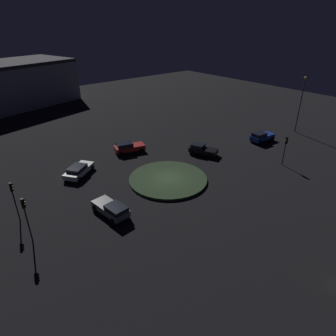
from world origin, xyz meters
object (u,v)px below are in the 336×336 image
Objects in this scene: traffic_light_north at (13,194)px; car_blue at (262,137)px; car_black at (202,150)px; car_grey at (112,209)px; car_white at (79,170)px; car_red at (128,147)px; store_building at (3,86)px; streetlamp_south at (301,99)px; traffic_light_north_near at (25,212)px; traffic_light_southwest at (285,145)px.

car_blue is at bearing 6.10° from traffic_light_north.
car_grey is at bearing -98.18° from car_black.
traffic_light_north reaches higher than car_white.
car_grey is at bearing -112.51° from car_red.
store_building is (45.06, 14.57, 3.87)m from car_black.
traffic_light_north is at bearing -113.84° from car_black.
car_grey is 36.81m from streetlamp_south.
traffic_light_north is (0.49, 24.72, 2.23)m from car_black.
traffic_light_north is at bearing 86.54° from traffic_light_north_near.
car_white is 8.86m from car_red.
car_blue reaches higher than car_red.
car_red is 1.11× the size of traffic_light_north.
car_white is 0.51× the size of streetlamp_south.
traffic_light_southwest is 0.94× the size of traffic_light_north.
traffic_light_southwest is (-6.61, 4.93, 1.98)m from car_blue.
streetlamp_south is at bearing -2.24° from car_blue.
car_white is at bearing -12.23° from car_grey.
streetlamp_south is (-9.12, -35.34, 5.00)m from car_white.
car_black is at bearing 5.13° from traffic_light_north_near.
car_red is 1.18× the size of traffic_light_southwest.
car_grey is at bearing 13.00° from traffic_light_southwest.
car_black is at bearing -53.02° from car_white.
car_black is 11.07m from traffic_light_southwest.
car_white is at bearing -131.17° from car_black.
car_blue is 20.98m from car_red.
store_building reaches higher than traffic_light_north_near.
traffic_light_north reaches higher than car_blue.
car_grey is 49.81m from store_building.
streetlamp_south reaches higher than traffic_light_southwest.
car_grey is 0.47× the size of streetlamp_south.
car_blue reaches higher than car_black.
car_red is 38.44m from store_building.
car_grey is 0.14× the size of store_building.
store_building is (39.62, -1.73, 3.91)m from car_white.
traffic_light_north is (5.01, 7.28, 2.22)m from car_grey.
car_black is 11.08m from car_blue.
car_red is at bearing -156.81° from car_black.
streetlamp_south reaches higher than car_black.
car_red is 20.39m from traffic_light_north_near.
car_red is at bearing -45.02° from car_grey.
car_blue is 35.62m from traffic_light_north_near.
traffic_light_north is (3.06, 35.49, 2.16)m from car_blue.
car_white is 26.62m from traffic_light_southwest.
traffic_light_north is (-6.94, 17.05, 2.17)m from car_red.
car_white is 1.13× the size of car_blue.
car_red is at bearing 29.69° from traffic_light_north_near.
car_white is 1.13× the size of traffic_light_north.
traffic_light_north is at bearing 49.71° from car_grey.
store_building reaches higher than car_blue.
car_blue is at bearing 103.75° from store_building.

